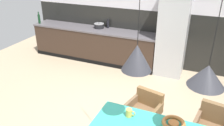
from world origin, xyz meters
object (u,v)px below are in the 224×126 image
at_px(armchair_near_window, 146,107).
at_px(cooking_pot, 99,26).
at_px(armchair_far_side, 214,124).
at_px(pendant_lamp_over_table_far, 207,76).
at_px(fruit_bowl, 173,123).
at_px(bottle_vinegar_dark, 108,24).
at_px(mug_tall_blue, 129,113).
at_px(pendant_lamp_over_table_near, 137,58).
at_px(bottle_spice_small, 39,19).
at_px(refrigerator_column, 173,33).

relative_size(armchair_near_window, cooking_pot, 2.70).
distance_m(armchair_far_side, pendant_lamp_over_table_far, 1.36).
distance_m(armchair_far_side, fruit_bowl, 0.83).
bearing_deg(bottle_vinegar_dark, mug_tall_blue, -61.46).
height_order(mug_tall_blue, bottle_vinegar_dark, bottle_vinegar_dark).
bearing_deg(armchair_near_window, cooking_pot, -37.19).
bearing_deg(pendant_lamp_over_table_near, cooking_pot, 122.36).
relative_size(cooking_pot, pendant_lamp_over_table_near, 0.21).
height_order(mug_tall_blue, bottle_spice_small, bottle_spice_small).
bearing_deg(pendant_lamp_over_table_near, pendant_lamp_over_table_far, 3.76).
bearing_deg(refrigerator_column, pendant_lamp_over_table_near, -88.59).
xyz_separation_m(fruit_bowl, pendant_lamp_over_table_near, (-0.45, -0.21, 0.90)).
bearing_deg(pendant_lamp_over_table_far, mug_tall_blue, 169.64).
bearing_deg(armchair_far_side, bottle_vinegar_dark, -32.45).
relative_size(pendant_lamp_over_table_near, pendant_lamp_over_table_far, 0.96).
bearing_deg(pendant_lamp_over_table_near, armchair_near_window, 94.07).
distance_m(armchair_far_side, pendant_lamp_over_table_near, 1.72).
height_order(mug_tall_blue, cooking_pot, cooking_pot).
relative_size(armchair_near_window, bottle_spice_small, 2.15).
distance_m(armchair_near_window, pendant_lamp_over_table_near, 1.49).
xyz_separation_m(armchair_near_window, bottle_spice_small, (-3.77, 2.12, 0.55)).
bearing_deg(armchair_near_window, pendant_lamp_over_table_near, 107.06).
bearing_deg(bottle_spice_small, cooking_pot, 8.11).
height_order(refrigerator_column, cooking_pot, refrigerator_column).
bearing_deg(fruit_bowl, mug_tall_blue, -178.57).
bearing_deg(cooking_pot, pendant_lamp_over_table_near, -57.64).
height_order(cooking_pot, bottle_spice_small, bottle_spice_small).
xyz_separation_m(armchair_far_side, bottle_spice_small, (-4.78, 2.17, 0.52)).
relative_size(bottle_spice_small, pendant_lamp_over_table_near, 0.26).
relative_size(mug_tall_blue, pendant_lamp_over_table_near, 0.10).
xyz_separation_m(bottle_vinegar_dark, pendant_lamp_over_table_near, (1.84, -3.35, 0.70)).
distance_m(mug_tall_blue, cooking_pot, 3.59).
xyz_separation_m(armchair_near_window, pendant_lamp_over_table_far, (0.76, -0.80, 1.13)).
relative_size(cooking_pot, bottle_vinegar_dark, 1.08).
bearing_deg(pendant_lamp_over_table_far, bottle_vinegar_dark, 127.59).
distance_m(armchair_near_window, bottle_vinegar_dark, 3.11).
xyz_separation_m(refrigerator_column, armchair_far_side, (1.03, -2.33, -0.52)).
bearing_deg(pendant_lamp_over_table_near, armchair_far_side, 40.11).
height_order(armchair_near_window, bottle_spice_small, bottle_spice_small).
bearing_deg(refrigerator_column, armchair_near_window, -89.58).
distance_m(refrigerator_column, mug_tall_blue, 2.94).
xyz_separation_m(armchair_far_side, pendant_lamp_over_table_near, (-0.95, -0.80, 1.19)).
relative_size(refrigerator_column, mug_tall_blue, 15.62).
xyz_separation_m(refrigerator_column, pendant_lamp_over_table_far, (0.78, -3.08, 0.58)).
bearing_deg(mug_tall_blue, bottle_spice_small, 143.20).
bearing_deg(fruit_bowl, refrigerator_column, 100.22).
distance_m(armchair_far_side, mug_tall_blue, 1.27).
height_order(refrigerator_column, fruit_bowl, refrigerator_column).
distance_m(refrigerator_column, armchair_near_window, 2.34).
xyz_separation_m(cooking_pot, pendant_lamp_over_table_far, (2.75, -3.18, 0.65)).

